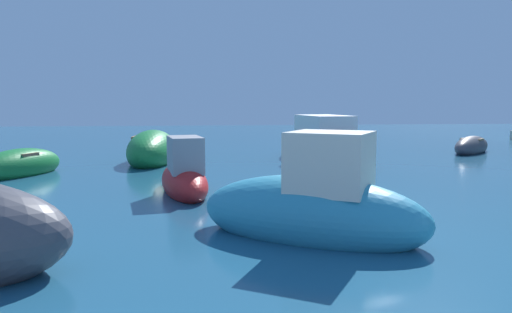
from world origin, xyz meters
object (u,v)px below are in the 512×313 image
at_px(moored_boat_9, 471,147).
at_px(moored_boat_7, 184,177).
at_px(moored_boat_6, 152,151).
at_px(moored_boat_10, 20,166).
at_px(moored_boat_1, 319,147).
at_px(moored_boat_8, 314,207).

bearing_deg(moored_boat_9, moored_boat_7, -11.38).
distance_m(moored_boat_6, moored_boat_7, 6.15).
xyz_separation_m(moored_boat_7, moored_boat_10, (-4.84, 3.36, -0.10)).
distance_m(moored_boat_7, moored_boat_9, 14.09).
distance_m(moored_boat_1, moored_boat_9, 7.56).
bearing_deg(moored_boat_6, moored_boat_8, -157.84).
bearing_deg(moored_boat_8, moored_boat_7, -30.46).
bearing_deg(moored_boat_7, moored_boat_9, -66.12).
height_order(moored_boat_6, moored_boat_10, moored_boat_6).
relative_size(moored_boat_1, moored_boat_9, 1.88).
bearing_deg(moored_boat_10, moored_boat_7, 80.48).
height_order(moored_boat_7, moored_boat_10, moored_boat_7).
relative_size(moored_boat_1, moored_boat_8, 1.47).
xyz_separation_m(moored_boat_6, moored_boat_8, (3.46, -10.03, 0.07)).
relative_size(moored_boat_7, moored_boat_9, 1.08).
bearing_deg(moored_boat_8, moored_boat_10, -15.14).
bearing_deg(moored_boat_10, moored_boat_6, 152.15).
distance_m(moored_boat_7, moored_boat_10, 5.89).
bearing_deg(moored_boat_9, moored_boat_1, -26.07).
bearing_deg(moored_boat_1, moored_boat_6, 74.73).
height_order(moored_boat_9, moored_boat_10, moored_boat_10).
relative_size(moored_boat_6, moored_boat_9, 1.38).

